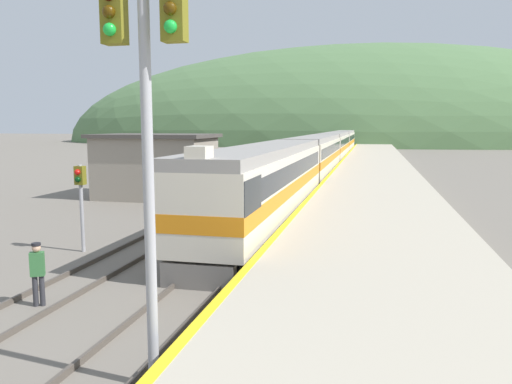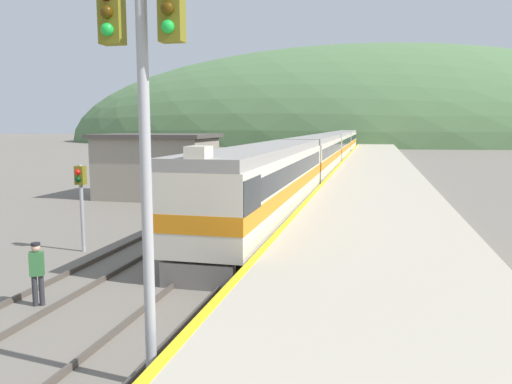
{
  "view_description": "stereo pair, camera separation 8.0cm",
  "coord_description": "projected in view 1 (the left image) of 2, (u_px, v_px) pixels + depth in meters",
  "views": [
    {
      "loc": [
        4.95,
        -1.68,
        4.84
      ],
      "look_at": [
        0.64,
        16.78,
        2.29
      ],
      "focal_mm": 35.0,
      "sensor_mm": 36.0,
      "label": 1
    },
    {
      "loc": [
        5.03,
        -1.67,
        4.84
      ],
      "look_at": [
        0.64,
        16.78,
        2.29
      ],
      "focal_mm": 35.0,
      "sensor_mm": 36.0,
      "label": 2
    }
  ],
  "objects": [
    {
      "name": "track_main",
      "position": [
        337.0,
        159.0,
        70.93
      ],
      "size": [
        1.52,
        180.0,
        0.16
      ],
      "color": "#4C443D",
      "rests_on": "ground"
    },
    {
      "name": "track_siding",
      "position": [
        310.0,
        158.0,
        71.79
      ],
      "size": [
        1.51,
        180.0,
        0.16
      ],
      "color": "#4C443D",
      "rests_on": "ground"
    },
    {
      "name": "platform",
      "position": [
        374.0,
        168.0,
        50.41
      ],
      "size": [
        7.1,
        140.0,
        1.0
      ],
      "color": "#B2A893",
      "rests_on": "ground"
    },
    {
      "name": "distant_hills",
      "position": [
        355.0,
        143.0,
        139.51
      ],
      "size": [
        171.25,
        77.06,
        52.8
      ],
      "color": "#517547",
      "rests_on": "ground"
    },
    {
      "name": "station_shed",
      "position": [
        156.0,
        166.0,
        33.28
      ],
      "size": [
        7.67,
        5.33,
        4.26
      ],
      "color": "gray",
      "rests_on": "ground"
    },
    {
      "name": "express_train_lead_car",
      "position": [
        266.0,
        182.0,
        23.95
      ],
      "size": [
        2.95,
        20.23,
        4.24
      ],
      "color": "black",
      "rests_on": "ground"
    },
    {
      "name": "carriage_second",
      "position": [
        316.0,
        156.0,
        44.82
      ],
      "size": [
        2.94,
        20.8,
        3.88
      ],
      "color": "black",
      "rests_on": "ground"
    },
    {
      "name": "carriage_third",
      "position": [
        334.0,
        146.0,
        65.74
      ],
      "size": [
        2.94,
        20.8,
        3.88
      ],
      "color": "black",
      "rests_on": "ground"
    },
    {
      "name": "carriage_fourth",
      "position": [
        344.0,
        141.0,
        86.66
      ],
      "size": [
        2.94,
        20.8,
        3.88
      ],
      "color": "black",
      "rests_on": "ground"
    },
    {
      "name": "signal_mast_main",
      "position": [
        145.0,
        92.0,
        8.57
      ],
      "size": [
        2.2,
        0.42,
        8.24
      ],
      "color": "#9E9EA3",
      "rests_on": "ground"
    },
    {
      "name": "signal_post_siding",
      "position": [
        80.0,
        189.0,
        18.9
      ],
      "size": [
        0.36,
        0.42,
        3.36
      ],
      "color": "#9E9EA3",
      "rests_on": "ground"
    },
    {
      "name": "track_worker",
      "position": [
        38.0,
        270.0,
        13.33
      ],
      "size": [
        0.42,
        0.36,
        1.74
      ],
      "color": "#2D2D33",
      "rests_on": "ground"
    }
  ]
}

